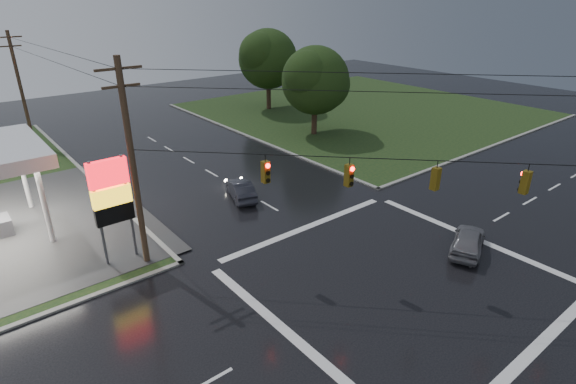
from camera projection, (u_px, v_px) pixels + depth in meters
ground at (395, 277)px, 23.42m from camera, size 120.00×120.00×0.00m
grass_ne at (364, 110)px, 56.82m from camera, size 36.00×36.00×0.08m
pylon_sign at (111, 194)px, 23.27m from camera, size 2.00×0.35×6.00m
utility_pole_nw at (133, 164)px, 22.44m from camera, size 2.20×0.32×11.00m
utility_pole_n at (20, 86)px, 42.86m from camera, size 2.20×0.32×10.50m
traffic_signals at (409, 160)px, 20.79m from camera, size 26.87×26.87×1.47m
tree_ne_near at (316, 81)px, 44.94m from camera, size 7.99×6.80×8.98m
tree_ne_far at (269, 59)px, 54.97m from camera, size 8.46×7.20×9.80m
car_north at (241, 190)px, 32.19m from camera, size 2.61×4.24×1.32m
car_crossing at (468, 240)px, 25.50m from camera, size 4.43×3.20×1.40m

